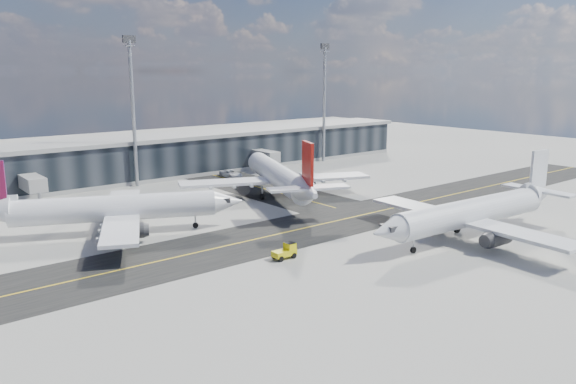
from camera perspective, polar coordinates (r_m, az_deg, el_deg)
name	(u,v)px	position (r m, az deg, el deg)	size (l,w,h in m)	color
ground	(290,242)	(75.04, 0.21, -5.13)	(300.00, 300.00, 0.00)	gray
taxiway_lanes	(265,221)	(85.49, -2.31, -2.96)	(180.00, 63.00, 0.03)	black
terminal_concourse	(122,161)	(120.79, -16.49, 2.99)	(152.00, 19.80, 8.80)	black
floodlight_masts	(133,107)	(113.20, -15.49, 8.34)	(102.50, 0.70, 28.90)	gray
airliner_af	(111,209)	(81.83, -17.52, -1.63)	(34.97, 30.17, 10.88)	white
airliner_redtail	(278,176)	(99.91, -0.99, 1.62)	(34.00, 39.33, 12.16)	white
airliner_near	(473,212)	(80.13, 18.30, -1.96)	(36.82, 31.39, 10.90)	silver
baggage_tug	(286,251)	(68.54, -0.21, -6.01)	(3.00, 1.56, 1.87)	yellow
service_van	(231,174)	(120.69, -5.81, 1.86)	(2.79, 6.04, 1.68)	white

